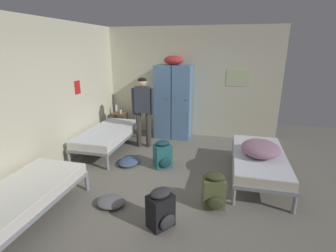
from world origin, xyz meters
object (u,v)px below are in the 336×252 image
person_traveler (143,106)px  backpack_teal (163,155)px  locker_bank (173,101)px  clothes_pile_grey (111,202)px  bed_right (259,159)px  clothes_pile_denim (129,161)px  bed_left_front (19,197)px  bed_left_rear (108,134)px  backpack_olive (214,191)px  water_bottle (116,108)px  bedding_heap (261,148)px  backpack_black (161,209)px  shelf_unit (120,121)px  lotion_bottle (121,111)px

person_traveler → backpack_teal: person_traveler is taller
locker_bank → clothes_pile_grey: locker_bank is taller
bed_right → person_traveler: size_ratio=1.17×
locker_bank → clothes_pile_denim: (-0.51, -1.80, -0.92)m
bed_left_front → person_traveler: 3.11m
bed_right → bed_left_front: bearing=-148.0°
bed_left_rear → bed_right: 3.25m
backpack_olive → water_bottle: bearing=135.2°
bed_right → clothes_pile_grey: 2.62m
bed_right → backpack_olive: (-0.71, -1.04, -0.12)m
bed_left_front → bedding_heap: (3.19, 1.93, 0.23)m
bed_left_front → clothes_pile_denim: size_ratio=3.66×
backpack_olive → backpack_black: size_ratio=1.00×
water_bottle → backpack_teal: 2.49m
shelf_unit → lotion_bottle: lotion_bottle is taller
backpack_olive → bed_right: bearing=55.9°
bed_left_front → backpack_teal: (1.42, 2.03, -0.12)m
clothes_pile_denim → shelf_unit: bearing=119.3°
person_traveler → clothes_pile_denim: 1.34m
bedding_heap → clothes_pile_denim: bedding_heap is taller
lotion_bottle → clothes_pile_denim: lotion_bottle is taller
person_traveler → lotion_bottle: 1.20m
water_bottle → lotion_bottle: (0.15, -0.06, -0.05)m
shelf_unit → person_traveler: bearing=-38.5°
backpack_olive → bed_left_rear: bearing=146.8°
backpack_teal → clothes_pile_grey: 1.49m
backpack_olive → person_traveler: bearing=131.4°
bedding_heap → backpack_olive: (-0.70, -0.98, -0.35)m
bed_left_rear → backpack_teal: bearing=-21.0°
bed_left_rear → clothes_pile_denim: (0.72, -0.58, -0.33)m
bed_left_front → backpack_black: bearing=11.0°
bed_right → backpack_black: backpack_black is taller
backpack_olive → backpack_black: 0.87m
water_bottle → backpack_black: bearing=-57.3°
lotion_bottle → backpack_black: 3.92m
locker_bank → water_bottle: 1.59m
shelf_unit → person_traveler: 1.38m
bed_left_rear → clothes_pile_denim: 0.98m
bed_left_front → lotion_bottle: size_ratio=14.03×
backpack_black → lotion_bottle: bearing=121.3°
backpack_teal → bed_right: bearing=-1.3°
bed_right → bedding_heap: 0.24m
backpack_black → backpack_olive: bearing=42.7°
backpack_olive → clothes_pile_denim: bearing=149.4°
locker_bank → bed_left_rear: 1.83m
person_traveler → bed_right: bearing=-21.3°
locker_bank → bed_left_front: (-1.24, -3.80, -0.59)m
bed_right → bedding_heap: bearing=-92.9°
person_traveler → backpack_olive: 2.78m
lotion_bottle → backpack_olive: size_ratio=0.25×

